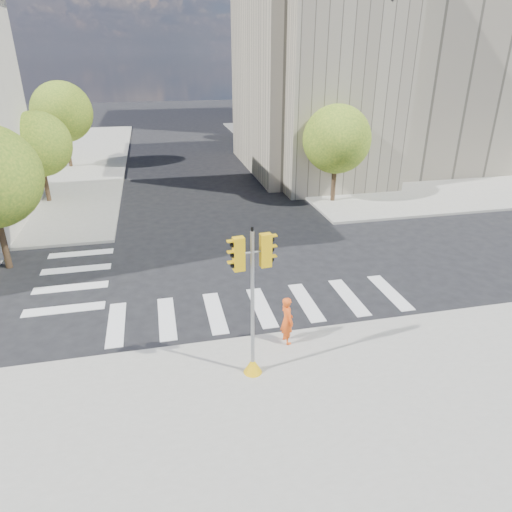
{
  "coord_description": "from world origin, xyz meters",
  "views": [
    {
      "loc": [
        -3.65,
        -16.78,
        9.0
      ],
      "look_at": [
        -0.27,
        -1.8,
        2.1
      ],
      "focal_mm": 32.0,
      "sensor_mm": 36.0,
      "label": 1
    }
  ],
  "objects_px": {
    "lamp_far": "(272,102)",
    "photographer": "(287,320)",
    "lamp_near": "(322,121)",
    "traffic_signal": "(253,316)"
  },
  "relations": [
    {
      "from": "lamp_far",
      "to": "photographer",
      "type": "relative_size",
      "value": 4.85
    },
    {
      "from": "lamp_near",
      "to": "lamp_far",
      "type": "height_order",
      "value": "same"
    },
    {
      "from": "lamp_near",
      "to": "lamp_far",
      "type": "distance_m",
      "value": 14.0
    },
    {
      "from": "traffic_signal",
      "to": "photographer",
      "type": "distance_m",
      "value": 2.25
    },
    {
      "from": "lamp_far",
      "to": "lamp_near",
      "type": "bearing_deg",
      "value": -90.0
    },
    {
      "from": "traffic_signal",
      "to": "photographer",
      "type": "xyz_separation_m",
      "value": [
        1.43,
        1.3,
        -1.15
      ]
    },
    {
      "from": "traffic_signal",
      "to": "lamp_far",
      "type": "bearing_deg",
      "value": 68.11
    },
    {
      "from": "lamp_near",
      "to": "photographer",
      "type": "relative_size",
      "value": 4.85
    },
    {
      "from": "lamp_near",
      "to": "lamp_far",
      "type": "xyz_separation_m",
      "value": [
        0.0,
        14.0,
        0.0
      ]
    },
    {
      "from": "lamp_far",
      "to": "photographer",
      "type": "bearing_deg",
      "value": -103.56
    }
  ]
}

